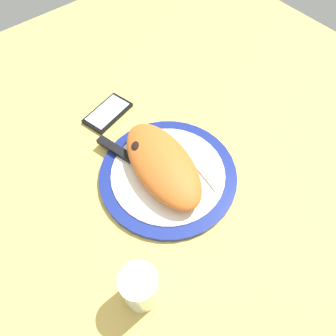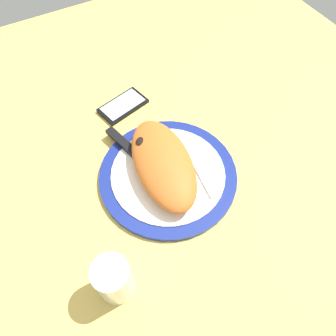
# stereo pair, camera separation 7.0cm
# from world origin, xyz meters

# --- Properties ---
(ground_plane) EXTENTS (1.50, 1.50, 0.03)m
(ground_plane) POSITION_xyz_m (0.00, 0.00, -0.01)
(ground_plane) COLOR #DBB756
(plate) EXTENTS (0.31, 0.31, 0.02)m
(plate) POSITION_xyz_m (0.00, 0.00, 0.01)
(plate) COLOR navy
(plate) RESTS_ON ground_plane
(calzone) EXTENTS (0.27, 0.16, 0.05)m
(calzone) POSITION_xyz_m (0.01, 0.01, 0.04)
(calzone) COLOR #C16023
(calzone) RESTS_ON plate
(fork) EXTENTS (0.16, 0.04, 0.00)m
(fork) POSITION_xyz_m (-0.01, -0.06, 0.02)
(fork) COLOR silver
(fork) RESTS_ON plate
(knife) EXTENTS (0.23, 0.07, 0.01)m
(knife) POSITION_xyz_m (0.10, 0.05, 0.02)
(knife) COLOR silver
(knife) RESTS_ON plate
(smartphone) EXTENTS (0.09, 0.13, 0.01)m
(smartphone) POSITION_xyz_m (0.24, -0.00, 0.01)
(smartphone) COLOR black
(smartphone) RESTS_ON ground_plane
(water_glass) EXTENTS (0.06, 0.06, 0.10)m
(water_glass) POSITION_xyz_m (-0.16, 0.20, 0.05)
(water_glass) COLOR silver
(water_glass) RESTS_ON ground_plane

